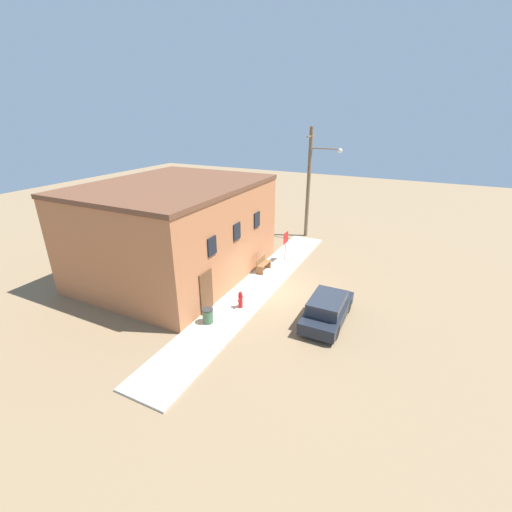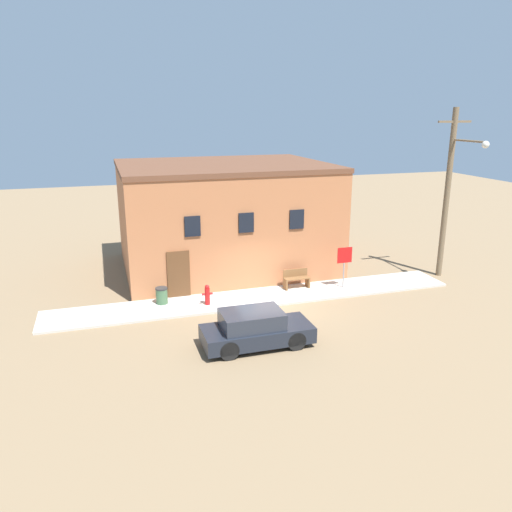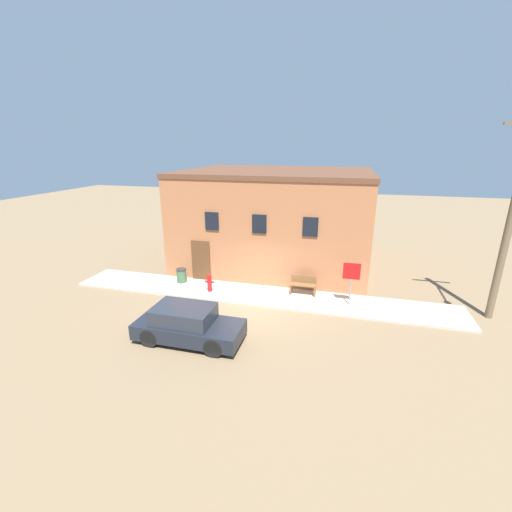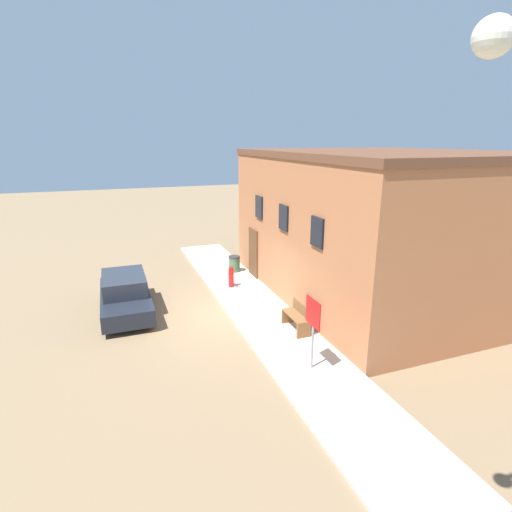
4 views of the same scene
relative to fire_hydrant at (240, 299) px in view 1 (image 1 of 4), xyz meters
The scene contains 9 objects.
ground_plane 2.52m from the fire_hydrant, 20.55° to the right, with size 80.00×80.00×0.00m, color #846B4C.
sidewalk 2.37m from the fire_hydrant, ahead, with size 18.32×2.23×0.10m.
brick_building 6.31m from the fire_hydrant, 68.83° to the left, with size 10.52×8.42×5.51m.
fire_hydrant is the anchor object (origin of this frame).
stop_sign 6.60m from the fire_hydrant, ahead, with size 0.73×0.06×1.95m.
bench 4.49m from the fire_hydrant, 10.65° to the left, with size 1.20×0.44×0.87m.
trash_bin 1.98m from the fire_hydrant, 158.78° to the left, with size 0.52×0.52×0.71m.
utility_pole 12.80m from the fire_hydrant, ahead, with size 1.80×2.47×8.25m.
parked_car 4.25m from the fire_hydrant, 78.44° to the right, with size 3.91×1.64×1.33m.
Camera 1 is at (-15.29, -6.39, 9.09)m, focal length 24.00 mm.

